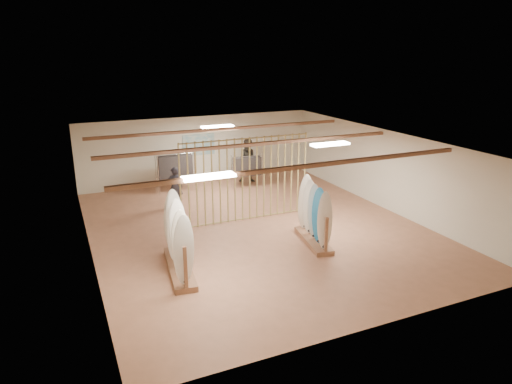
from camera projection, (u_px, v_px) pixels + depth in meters
name	position (u px, v px, depth m)	size (l,w,h in m)	color
floor	(256.00, 228.00, 14.62)	(12.00, 12.00, 0.00)	#B07455
ceiling	(256.00, 142.00, 13.78)	(12.00, 12.00, 0.00)	gray
wall_back	(199.00, 149.00, 19.43)	(12.00, 12.00, 0.00)	silver
wall_front	(380.00, 265.00, 8.97)	(12.00, 12.00, 0.00)	silver
wall_left	(86.00, 208.00, 12.25)	(12.00, 12.00, 0.00)	silver
wall_right	(385.00, 169.00, 16.14)	(12.00, 12.00, 0.00)	silver
ceiling_slats	(256.00, 144.00, 13.80)	(9.50, 6.12, 0.10)	#8D5D40
light_panels	(256.00, 144.00, 13.80)	(1.20, 0.35, 0.06)	white
bamboo_partition	(246.00, 180.00, 14.90)	(4.45, 0.05, 2.78)	tan
poster	(199.00, 145.00, 19.35)	(1.40, 0.03, 0.90)	teal
rack_left	(178.00, 247.00, 11.57)	(0.84, 2.50, 1.98)	#8D5D40
rack_right	(314.00, 222.00, 13.30)	(0.88, 2.06, 1.90)	#8D5D40
clothing_rack_a	(175.00, 167.00, 18.07)	(1.47, 0.40, 1.57)	silver
clothing_rack_b	(247.00, 166.00, 18.73)	(1.25, 0.42, 1.34)	silver
shopper_a	(175.00, 185.00, 16.28)	(0.62, 0.42, 1.69)	#232128
shopper_b	(249.00, 158.00, 19.37)	(1.02, 0.80, 2.12)	#36312A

